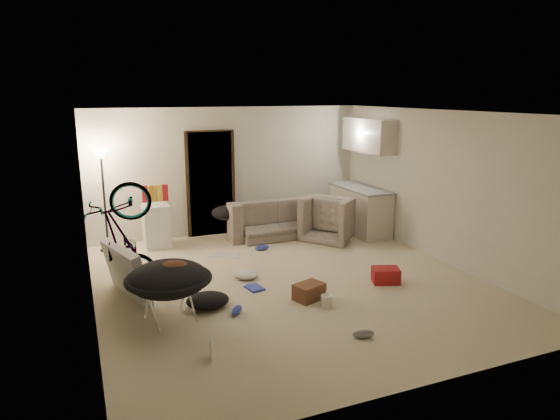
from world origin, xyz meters
name	(u,v)px	position (x,y,z in m)	size (l,w,h in m)	color
floor	(289,282)	(0.00, 0.00, -0.01)	(5.50, 6.00, 0.02)	beige
ceiling	(290,112)	(0.00, 0.00, 2.51)	(5.50, 6.00, 0.02)	white
wall_back	(229,171)	(0.00, 3.01, 1.25)	(5.50, 0.02, 2.50)	beige
wall_front	(423,266)	(0.00, -3.01, 1.25)	(5.50, 0.02, 2.50)	beige
wall_left	(85,218)	(-2.76, 0.00, 1.25)	(0.02, 6.00, 2.50)	beige
wall_right	(443,187)	(2.76, 0.00, 1.25)	(0.02, 6.00, 2.50)	beige
doorway	(211,184)	(-0.40, 2.97, 1.02)	(0.85, 0.10, 2.04)	black
door_trim	(211,184)	(-0.40, 2.94, 1.02)	(0.97, 0.04, 2.10)	black
floor_lamp	(103,179)	(-2.40, 2.65, 1.31)	(0.28, 0.28, 1.81)	black
kitchen_counter	(360,211)	(2.43, 2.00, 0.44)	(0.60, 1.50, 0.88)	beige
counter_top	(361,188)	(2.43, 2.00, 0.90)	(0.64, 1.54, 0.04)	gray
kitchen_uppers	(369,135)	(2.56, 2.00, 1.95)	(0.38, 1.40, 0.65)	beige
sofa	(273,221)	(0.71, 2.45, 0.28)	(1.93, 0.75, 0.56)	#363E37
armchair	(334,222)	(1.75, 1.84, 0.31)	(0.96, 0.84, 0.62)	#363E37
bicycle	(124,263)	(-2.30, 0.54, 0.43)	(0.57, 1.64, 0.86)	black
book_asset	(211,362)	(-1.67, -1.81, 0.01)	(0.18, 0.24, 0.02)	maroon
mini_fridge	(157,226)	(-1.54, 2.55, 0.39)	(0.46, 0.46, 0.79)	white
snack_box_0	(145,194)	(-1.71, 2.55, 1.00)	(0.10, 0.07, 0.30)	maroon
snack_box_1	(152,194)	(-1.59, 2.55, 1.00)	(0.10, 0.07, 0.30)	#B57B16
snack_box_2	(159,193)	(-1.47, 2.55, 1.00)	(0.10, 0.07, 0.30)	gold
snack_box_3	(165,193)	(-1.35, 2.55, 1.00)	(0.10, 0.07, 0.30)	maroon
saucer_chair	(169,286)	(-1.88, -0.62, 0.45)	(1.06, 1.06, 0.76)	silver
hoodie	(173,270)	(-1.83, -0.65, 0.66)	(0.48, 0.40, 0.22)	#4A2919
sofa_drape	(226,213)	(-0.24, 2.45, 0.54)	(0.56, 0.46, 0.28)	black
tv_box	(126,272)	(-2.30, 0.36, 0.36)	(0.13, 1.11, 0.73)	silver
drink_case_a	(309,292)	(-0.01, -0.70, 0.11)	(0.39, 0.28, 0.23)	brown
drink_case_b	(386,275)	(1.32, -0.57, 0.11)	(0.39, 0.29, 0.23)	maroon
juicer	(326,300)	(0.11, -0.99, 0.09)	(0.15, 0.15, 0.22)	silver
newspaper	(225,254)	(-0.52, 1.61, 0.00)	(0.38, 0.49, 0.01)	beige
book_blue	(254,288)	(-0.57, -0.06, 0.01)	(0.21, 0.28, 0.03)	#313FB3
book_white	(171,264)	(-1.50, 1.43, 0.01)	(0.20, 0.26, 0.02)	silver
shoe_0	(262,248)	(0.15, 1.59, 0.05)	(0.28, 0.11, 0.10)	#313FB3
shoe_1	(265,239)	(0.40, 2.06, 0.05)	(0.28, 0.11, 0.10)	slate
shoe_2	(237,310)	(-1.06, -0.75, 0.05)	(0.26, 0.11, 0.10)	#313FB3
shoe_3	(363,334)	(0.10, -1.93, 0.05)	(0.26, 0.11, 0.10)	slate
clothes_lump_a	(208,300)	(-1.35, -0.41, 0.09)	(0.57, 0.49, 0.18)	black
clothes_lump_c	(246,274)	(-0.56, 0.40, 0.06)	(0.39, 0.33, 0.12)	silver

